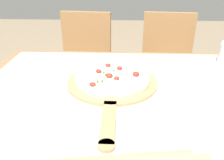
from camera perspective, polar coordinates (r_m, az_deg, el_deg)
dining_table at (r=0.98m, az=3.29°, el=-8.77°), size 1.28×1.00×0.76m
towel_cloth at (r=0.93m, az=3.45°, el=-3.33°), size 1.20×0.92×0.00m
pizza_peel at (r=0.98m, az=0.01°, el=-1.13°), size 0.38×0.61×0.01m
pizza at (r=0.99m, az=0.08°, el=0.51°), size 0.31×0.31×0.04m
chair_left at (r=1.85m, az=-6.58°, el=3.91°), size 0.44×0.44×0.90m
chair_right at (r=1.86m, az=12.94°, el=3.53°), size 0.44×0.44×0.90m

